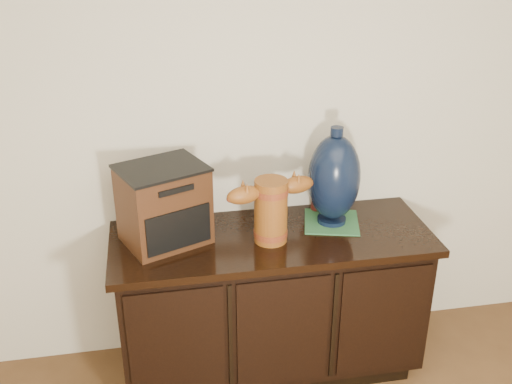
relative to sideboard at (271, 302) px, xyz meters
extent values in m
plane|color=beige|center=(0.00, 0.27, 0.91)|extent=(4.50, 0.00, 4.50)
cube|color=black|center=(0.00, 0.00, -0.35)|extent=(1.29, 0.45, 0.08)
cube|color=black|center=(0.00, 0.00, 0.01)|extent=(1.40, 0.50, 0.64)
cube|color=black|center=(0.00, 0.00, 0.35)|extent=(1.46, 0.56, 0.03)
cube|color=black|center=(-0.47, -0.25, 0.01)|extent=(0.41, 0.01, 0.56)
cube|color=black|center=(0.00, -0.25, 0.01)|extent=(0.41, 0.01, 0.56)
cube|color=black|center=(0.47, -0.25, 0.01)|extent=(0.41, 0.01, 0.56)
cylinder|color=brown|center=(-0.02, -0.04, 0.51)|extent=(0.18, 0.18, 0.29)
cylinder|color=#49180E|center=(-0.02, -0.04, 0.41)|extent=(0.18, 0.18, 0.03)
cylinder|color=#49180E|center=(-0.02, -0.04, 0.61)|extent=(0.18, 0.18, 0.03)
ellipsoid|color=brown|center=(-0.14, -0.07, 0.62)|extent=(0.17, 0.11, 0.08)
ellipsoid|color=brown|center=(0.11, -0.01, 0.62)|extent=(0.17, 0.11, 0.08)
cube|color=#391D0E|center=(-0.48, 0.04, 0.54)|extent=(0.42, 0.39, 0.34)
cube|color=black|center=(-0.42, -0.09, 0.49)|extent=(0.28, 0.12, 0.18)
cube|color=black|center=(-0.48, 0.04, 0.72)|extent=(0.44, 0.40, 0.01)
cube|color=#2B6036|center=(0.30, 0.07, 0.37)|extent=(0.31, 0.31, 0.01)
cylinder|color=black|center=(0.30, 0.07, 0.39)|extent=(0.13, 0.13, 0.02)
ellipsoid|color=black|center=(0.30, 0.07, 0.60)|extent=(0.29, 0.29, 0.41)
cylinder|color=black|center=(0.30, 0.07, 0.82)|extent=(0.06, 0.06, 0.04)
cylinder|color=#55150E|center=(0.27, 0.21, 0.45)|extent=(0.07, 0.07, 0.17)
cylinder|color=silver|center=(0.27, 0.21, 0.55)|extent=(0.06, 0.06, 0.03)
camera|label=1|loc=(-0.50, -2.32, 1.71)|focal=42.00mm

